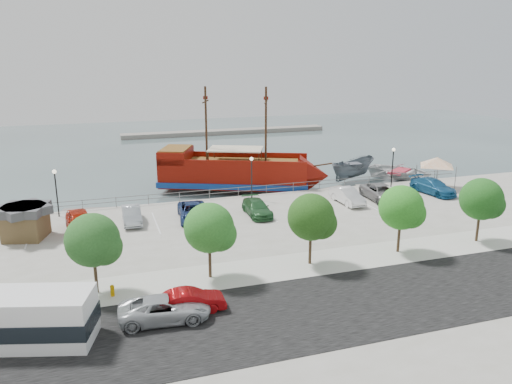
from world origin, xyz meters
name	(u,v)px	position (x,y,z in m)	size (l,w,h in m)	color
ground	(274,229)	(0.00, 0.00, -1.00)	(160.00, 160.00, 0.00)	#3C4A4C
land_slab	(418,358)	(0.00, -21.00, -0.60)	(100.00, 58.00, 1.20)	gray
street	(367,301)	(0.00, -16.00, 0.01)	(100.00, 8.00, 0.04)	black
sidewalk	(323,262)	(0.00, -10.00, 0.01)	(100.00, 4.00, 0.05)	beige
seawall_railing	(248,191)	(0.00, 7.80, 0.53)	(50.00, 0.06, 1.00)	slate
far_shore	(226,132)	(10.00, 55.00, -0.60)	(40.00, 3.00, 0.80)	gray
pirate_ship	(246,173)	(1.50, 13.25, 1.03)	(19.40, 12.23, 12.13)	maroon
patrol_boat	(353,171)	(15.08, 13.46, 0.28)	(2.49, 6.63, 2.57)	#555E66
speedboat	(400,173)	(21.01, 12.37, -0.20)	(5.55, 7.77, 1.61)	silver
dock_west	(101,212)	(-14.47, 9.20, -0.79)	(7.38, 2.11, 0.42)	slate
dock_mid	(324,192)	(9.29, 9.20, -0.81)	(6.48, 1.85, 0.37)	slate
dock_east	(387,187)	(17.27, 9.20, -0.80)	(7.07, 2.02, 0.40)	gray
shed	(25,221)	(-20.10, 1.55, 1.41)	(3.97, 3.97, 2.65)	brown
canopy_tent	(437,157)	(20.28, 4.69, 3.34)	(5.33, 5.33, 3.84)	slate
street_van	(165,309)	(-11.53, -14.53, 0.69)	(2.27, 4.93, 1.37)	#A7ABAF
street_sedan	(190,301)	(-10.05, -14.00, 0.65)	(1.37, 3.93, 1.29)	#96090C
shuttle_bus	(16,320)	(-18.81, -14.50, 1.29)	(8.00, 4.63, 2.66)	white
fire_hydrant	(112,290)	(-14.13, -10.80, 0.41)	(0.26, 0.26, 0.76)	#C18301
lamp_post_left	(56,185)	(-18.00, 6.50, 2.94)	(0.36, 0.36, 4.28)	black
lamp_post_mid	(252,170)	(0.00, 6.50, 2.94)	(0.36, 0.36, 4.28)	black
lamp_post_right	(393,160)	(16.00, 6.50, 2.94)	(0.36, 0.36, 4.28)	black
tree_b	(95,242)	(-14.85, -10.07, 3.30)	(3.30, 3.20, 5.00)	#473321
tree_c	(212,229)	(-7.85, -10.07, 3.30)	(3.30, 3.20, 5.00)	#473321
tree_d	(314,219)	(-0.85, -10.07, 3.30)	(3.30, 3.20, 5.00)	#473321
tree_e	(403,209)	(6.15, -10.07, 3.30)	(3.30, 3.20, 5.00)	#473321
tree_f	(483,200)	(13.15, -10.07, 3.30)	(3.30, 3.20, 5.00)	#473321
parked_car_a	(80,221)	(-16.11, 1.94, 0.84)	(1.98, 4.92, 1.68)	#A91A06
parked_car_b	(132,215)	(-11.95, 2.70, 0.72)	(1.52, 4.35, 1.43)	#A2AAB1
parked_car_c	(193,212)	(-6.78, 1.86, 0.74)	(2.46, 5.32, 1.48)	navy
parked_car_d	(257,208)	(-1.08, 1.46, 0.68)	(1.91, 4.69, 1.36)	#295F31
parked_car_f	(347,196)	(8.38, 2.24, 0.76)	(1.60, 4.59, 1.51)	white
parked_car_g	(382,193)	(12.11, 2.12, 0.78)	(2.60, 5.63, 1.57)	gray
parked_car_h	(433,186)	(18.50, 2.68, 0.77)	(2.16, 5.31, 1.54)	#1A5989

